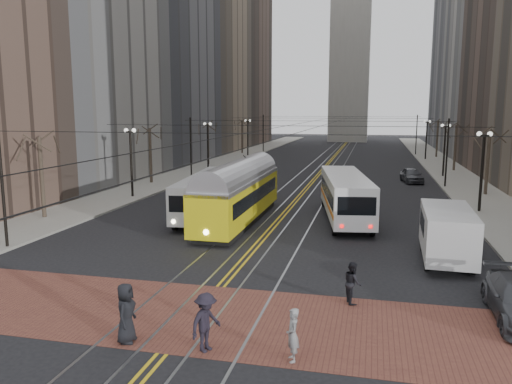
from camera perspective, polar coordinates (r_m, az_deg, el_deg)
The scene contains 22 objects.
ground at distance 22.34m, azimuth -3.32°, elevation -9.94°, with size 260.00×260.00×0.00m, color black.
sidewalk_left at distance 68.90m, azimuth -4.64°, elevation 3.23°, with size 5.00×140.00×0.15m, color gray.
sidewalk_right at distance 66.21m, azimuth 20.93°, elevation 2.40°, with size 5.00×140.00×0.15m, color gray.
crosswalk_band at distance 18.80m, azimuth -6.90°, elevation -13.79°, with size 25.00×6.00×0.01m, color brown.
streetcar_rails at distance 65.89m, azimuth 7.89°, elevation 2.84°, with size 4.80×130.00×0.02m, color gray.
centre_lines at distance 65.89m, azimuth 7.89°, elevation 2.84°, with size 0.42×130.00×0.01m, color gold.
building_left_mid at distance 73.97m, azimuth -12.68°, elevation 16.60°, with size 16.00×20.00×34.00m, color slate.
building_left_midfar at distance 94.36m, azimuth -8.42°, elevation 20.63°, with size 20.00×20.00×52.00m, color gray.
building_left_far at distance 111.51m, azimuth -3.42°, elevation 15.83°, with size 16.00×20.00×40.00m, color brown.
building_right_far at distance 108.70m, azimuth 24.35°, elevation 15.21°, with size 16.00×20.00×40.00m, color slate.
lamp_posts at distance 49.53m, azimuth 6.17°, elevation 4.00°, with size 27.60×57.20×5.60m.
street_trees at distance 55.96m, azimuth 7.00°, elevation 4.59°, with size 31.68×53.28×5.60m.
trolley_wires at distance 55.48m, azimuth 6.97°, elevation 5.56°, with size 25.96×120.00×6.60m.
transit_bus at distance 35.15m, azimuth -5.56°, elevation -0.44°, with size 2.37×11.37×2.84m, color silver.
streetcar at distance 33.14m, azimuth -1.94°, elevation -0.70°, with size 2.51×13.54×3.19m, color #D5C812.
rear_bus at distance 34.42m, azimuth 10.16°, elevation -0.60°, with size 2.53×11.62×3.03m, color white.
cargo_van at distance 26.17m, azimuth 20.99°, elevation -4.68°, with size 2.27×5.90×2.61m, color silver.
sedan_grey at distance 53.80m, azimuth 17.37°, elevation 1.85°, with size 1.77×4.41×1.50m, color #47494F.
pedestrian_a at distance 16.86m, azimuth -14.64°, elevation -13.22°, with size 0.95×0.62×1.95m, color black.
pedestrian_b at distance 15.33m, azimuth 4.21°, elevation -15.97°, with size 0.59×0.39×1.62m, color gray.
pedestrian_c at distance 19.82m, azimuth 10.98°, elevation -10.10°, with size 0.79×0.62×1.63m, color black.
pedestrian_d at distance 15.87m, azimuth -5.75°, elevation -14.59°, with size 1.20×0.69×1.86m, color black.
Camera 1 is at (6.06, -20.20, 7.37)m, focal length 35.00 mm.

